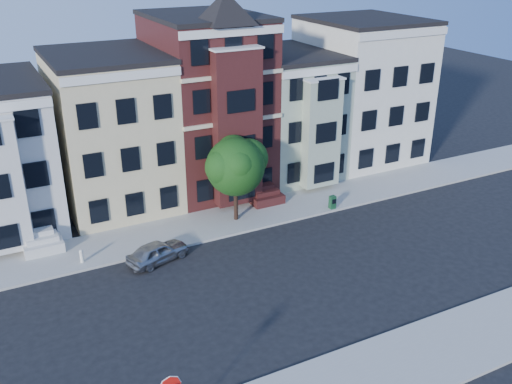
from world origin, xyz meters
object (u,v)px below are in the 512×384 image
fire_hydrant (82,257)px  parked_car (158,252)px  street_tree (235,170)px  newspaper_box (332,202)px

fire_hydrant → parked_car: bearing=-22.4°
street_tree → fire_hydrant: 10.55m
street_tree → fire_hydrant: (-10.04, -0.96, -3.09)m
street_tree → parked_car: (-6.13, -2.58, -2.93)m
street_tree → newspaper_box: size_ratio=7.63×
newspaper_box → fire_hydrant: (-16.53, 0.51, -0.13)m
street_tree → parked_car: size_ratio=1.87×
street_tree → parked_car: bearing=-157.2°
fire_hydrant → street_tree: bearing=5.5°
newspaper_box → street_tree: bearing=167.5°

